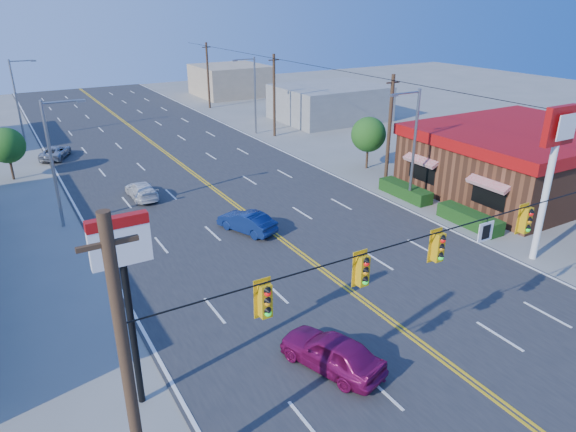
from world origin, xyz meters
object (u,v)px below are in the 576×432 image
car_blue (247,223)px  car_white (142,191)px  signal_span (458,254)px  car_magenta (332,353)px  kfc (520,159)px  car_silver (55,153)px  pizza_hut_sign (124,274)px  kfc_pylon (554,154)px

car_blue → car_white: size_ratio=0.98×
car_blue → signal_span: bearing=72.9°
car_magenta → car_blue: bearing=-120.6°
signal_span → car_blue: bearing=94.4°
kfc → car_blue: bearing=171.4°
signal_span → car_magenta: signal_span is taller
car_silver → car_blue: bearing=132.8°
signal_span → car_white: bearing=101.9°
car_white → car_silver: car_white is taller
car_blue → kfc: bearing=150.0°
pizza_hut_sign → car_magenta: 8.44m
pizza_hut_sign → car_magenta: bearing=-16.2°
kfc → signal_span: bearing=-149.1°
kfc → car_white: (-25.16, 12.39, -1.79)m
car_silver → pizza_hut_sign: bearing=111.0°
signal_span → car_magenta: 6.10m
kfc → car_silver: bearing=137.6°
signal_span → car_silver: size_ratio=5.84×
car_magenta → car_white: size_ratio=1.07×
car_blue → car_white: (-3.98, 9.18, -0.07)m
car_blue → car_white: car_blue is taller
kfc → car_silver: kfc is taller
kfc → car_magenta: 26.06m
kfc_pylon → car_white: kfc_pylon is taller
kfc_pylon → pizza_hut_sign: 22.02m
kfc → car_magenta: bearing=-157.4°
pizza_hut_sign → car_magenta: pizza_hut_sign is taller
kfc → pizza_hut_sign: pizza_hut_sign is taller
signal_span → kfc: 23.47m
pizza_hut_sign → car_white: pizza_hut_sign is taller
car_blue → car_silver: car_blue is taller
car_white → car_silver: bearing=-75.1°
car_white → signal_span: bearing=101.3°
kfc_pylon → car_silver: 40.37m
car_magenta → car_white: car_magenta is taller
car_magenta → pizza_hut_sign: bearing=-34.7°
car_magenta → car_white: (-1.15, 22.39, -0.15)m
kfc → kfc_pylon: bearing=-138.0°
kfc_pylon → pizza_hut_sign: size_ratio=1.24×
signal_span → car_silver: (-9.06, 38.53, -4.31)m
signal_span → kfc: bearing=30.9°
kfc_pylon → car_blue: bearing=137.6°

